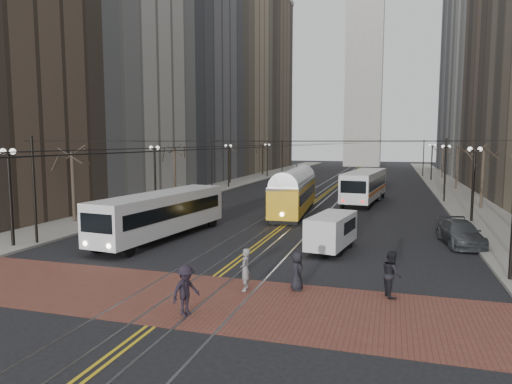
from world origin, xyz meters
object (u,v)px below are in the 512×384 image
Objects in this scene: rear_bus at (365,187)px; sedan_grey at (374,191)px; transit_bus at (162,216)px; pedestrian_b at (245,269)px; sedan_parked at (460,233)px; pedestrian_c at (391,274)px; cargo_van at (332,233)px; streetcar at (294,196)px; pedestrian_a at (297,271)px; pedestrian_d at (186,290)px; clock_tower at (366,24)px.

rear_bus is 3.90m from sedan_grey.
transit_bus is 11.85m from pedestrian_b.
sedan_grey is 0.96× the size of sedan_parked.
sedan_grey is at bearing -17.41° from pedestrian_c.
rear_bus is 2.63× the size of cargo_van.
streetcar is 8.00× the size of pedestrian_a.
pedestrian_c is (3.81, 0.31, 0.12)m from pedestrian_a.
cargo_van is at bearing 3.96° from pedestrian_c.
pedestrian_b is at bearing -98.39° from cargo_van.
transit_bus is 6.51× the size of pedestrian_d.
pedestrian_a is at bearing -85.90° from rear_bus.
pedestrian_b is 3.45m from pedestrian_d.
transit_bus is 13.63m from pedestrian_d.
clock_tower is at bearing 172.23° from pedestrian_b.
clock_tower reaches higher than pedestrian_b.
sedan_parked is at bearing -82.73° from clock_tower.
streetcar is at bearing 119.77° from cargo_van.
streetcar is 24.56m from pedestrian_d.
pedestrian_a is (-0.48, -7.50, -0.22)m from cargo_van.
clock_tower is at bearing 85.67° from streetcar.
pedestrian_d is at bearing -51.80° from transit_bus.
pedestrian_a is 0.91× the size of pedestrian_b.
cargo_van reaches higher than pedestrian_c.
streetcar reaches higher than pedestrian_b.
transit_bus reaches higher than cargo_van.
clock_tower reaches higher than streetcar.
streetcar is (-0.50, -83.18, -34.42)m from clock_tower.
sedan_parked is at bearing -74.24° from sedan_grey.
rear_bus is 6.81× the size of pedestrian_d.
sedan_parked is (6.02, -22.11, -0.09)m from sedan_grey.
clock_tower is 13.94× the size of cargo_van.
streetcar is 15.49m from sedan_parked.
transit_bus is 18.64m from sedan_parked.
cargo_van reaches higher than pedestrian_d.
transit_bus is at bearing 57.11° from pedestrian_d.
sedan_parked is (12.30, -9.38, -0.81)m from streetcar.
sedan_grey is 34.24m from pedestrian_b.
cargo_van is 8.23m from sedan_parked.
rear_bus reaches higher than pedestrian_b.
pedestrian_c is (5.90, 0.97, 0.04)m from pedestrian_b.
clock_tower is 90.02m from streetcar.
cargo_van is 25.89m from sedan_grey.
clock_tower reaches higher than sedan_grey.
pedestrian_c reaches higher than sedan_grey.
pedestrian_d reaches higher than pedestrian_b.
pedestrian_a is at bearing -87.80° from clock_tower.
sedan_parked is (6.80, -18.38, -0.90)m from rear_bus.
transit_bus is (-6.48, -96.12, -34.47)m from clock_tower.
cargo_van is at bearing -11.76° from pedestrian_a.
cargo_van is 7.93m from pedestrian_c.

